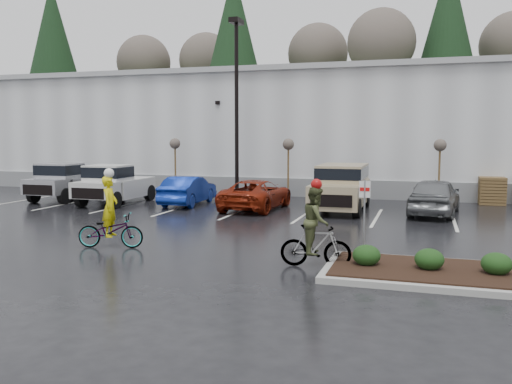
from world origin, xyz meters
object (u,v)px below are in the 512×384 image
(sapling_east, at_px, (440,149))
(cyclist_hivis, at_px, (110,223))
(sapling_mid, at_px, (288,148))
(car_grey, at_px, (434,196))
(cyclist_olive, at_px, (316,235))
(pickup_silver, at_px, (71,181))
(pickup_white, at_px, (118,184))
(sapling_west, at_px, (175,147))
(car_blue, at_px, (188,190))
(lamppost, at_px, (237,90))
(car_red, at_px, (256,194))
(suv_tan, at_px, (340,188))
(fire_lane_sign, at_px, (364,209))
(pallet_stack_a, at_px, (492,191))

(sapling_east, relative_size, cyclist_hivis, 1.32)
(sapling_mid, relative_size, car_grey, 0.68)
(car_grey, relative_size, cyclist_olive, 2.04)
(sapling_mid, distance_m, pickup_silver, 11.57)
(cyclist_hivis, bearing_deg, sapling_mid, -23.21)
(pickup_white, bearing_deg, sapling_mid, 27.41)
(sapling_west, distance_m, sapling_east, 14.00)
(car_blue, height_order, cyclist_olive, cyclist_olive)
(lamppost, distance_m, car_blue, 5.81)
(car_red, distance_m, cyclist_hivis, 9.58)
(sapling_east, distance_m, pickup_silver, 18.83)
(cyclist_olive, bearing_deg, lamppost, 20.89)
(lamppost, height_order, sapling_east, lamppost)
(sapling_east, height_order, pickup_white, sapling_east)
(lamppost, relative_size, pickup_white, 1.77)
(sapling_east, bearing_deg, car_grey, -94.11)
(sapling_mid, relative_size, cyclist_hivis, 1.32)
(cyclist_hivis, bearing_deg, car_red, -24.08)
(suv_tan, bearing_deg, sapling_east, 38.99)
(fire_lane_sign, bearing_deg, sapling_mid, 112.49)
(sapling_mid, relative_size, pallet_stack_a, 2.37)
(fire_lane_sign, distance_m, pickup_silver, 18.81)
(sapling_west, bearing_deg, sapling_mid, 0.00)
(lamppost, xyz_separation_m, suv_tan, (5.76, -2.43, -4.66))
(car_grey, xyz_separation_m, cyclist_hivis, (-9.45, -10.04, -0.05))
(car_blue, bearing_deg, fire_lane_sign, 132.62)
(sapling_west, bearing_deg, lamppost, -14.04)
(sapling_east, distance_m, car_grey, 3.89)
(sapling_west, relative_size, pallet_stack_a, 2.37)
(car_blue, bearing_deg, pickup_white, 5.27)
(pickup_silver, distance_m, pickup_white, 3.32)
(sapling_mid, xyz_separation_m, sapling_east, (7.50, 0.00, 0.00))
(lamppost, bearing_deg, pickup_silver, -164.56)
(car_red, bearing_deg, suv_tan, -169.06)
(fire_lane_sign, xyz_separation_m, pickup_silver, (-16.25, 9.47, -0.43))
(car_blue, relative_size, suv_tan, 0.84)
(sapling_east, distance_m, car_blue, 12.32)
(suv_tan, bearing_deg, sapling_west, 160.62)
(sapling_mid, xyz_separation_m, car_grey, (7.26, -3.37, -1.93))
(sapling_mid, relative_size, sapling_east, 1.00)
(car_blue, bearing_deg, pallet_stack_a, -165.16)
(sapling_west, relative_size, car_blue, 0.75)
(pickup_silver, relative_size, car_blue, 1.22)
(cyclist_hivis, bearing_deg, pickup_white, 16.35)
(sapling_east, xyz_separation_m, pickup_white, (-15.19, -3.99, -1.75))
(car_red, bearing_deg, pickup_white, 2.62)
(sapling_east, bearing_deg, lamppost, -174.29)
(sapling_west, bearing_deg, car_red, -33.61)
(lamppost, relative_size, fire_lane_sign, 4.19)
(sapling_west, height_order, cyclist_hivis, sapling_west)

